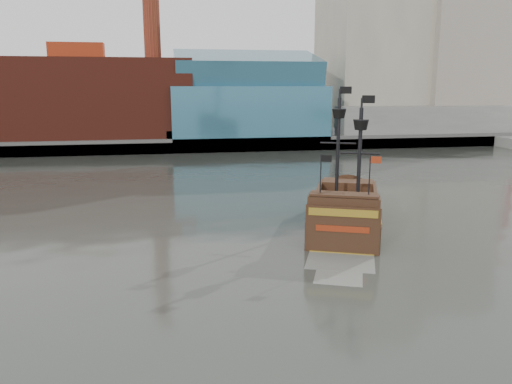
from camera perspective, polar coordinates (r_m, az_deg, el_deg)
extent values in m
plane|color=#272924|center=(32.35, 1.78, -9.98)|extent=(400.00, 400.00, 0.00)
cube|color=slate|center=(121.97, -7.42, 6.74)|extent=(220.00, 60.00, 2.00)
cube|color=#4C4C49|center=(92.65, -6.42, 5.28)|extent=(220.00, 1.00, 2.60)
cube|color=maroon|center=(102.52, -19.47, 9.93)|extent=(42.00, 18.00, 15.00)
cube|color=#306780|center=(100.77, -1.05, 9.15)|extent=(30.00, 16.00, 10.00)
cube|color=#ACA68F|center=(119.42, 13.16, 17.96)|extent=(20.00, 22.00, 46.00)
cube|color=gray|center=(123.73, 21.79, 15.36)|extent=(18.00, 18.00, 38.00)
cube|color=#ACA68F|center=(139.21, 14.29, 18.27)|extent=(24.00, 20.00, 52.00)
cube|color=slate|center=(109.95, 19.44, 7.67)|extent=(40.00, 6.00, 6.00)
cylinder|color=maroon|center=(104.51, -11.95, 20.56)|extent=(3.20, 3.20, 22.00)
cube|color=#306780|center=(100.67, -1.07, 13.70)|extent=(28.00, 14.94, 8.78)
cube|color=slate|center=(139.93, 26.94, 7.24)|extent=(4.00, 4.00, 3.00)
cube|color=black|center=(44.04, 10.13, -3.22)|extent=(10.16, 14.42, 2.88)
cube|color=#4F371D|center=(43.65, 10.21, -1.19)|extent=(9.15, 12.98, 0.33)
cube|color=black|center=(48.77, 10.42, 0.67)|extent=(5.37, 4.25, 1.11)
cube|color=black|center=(37.85, 9.98, -1.93)|extent=(5.55, 3.63, 2.00)
cube|color=black|center=(37.33, 9.82, -4.94)|extent=(5.14, 2.31, 4.44)
cube|color=olive|center=(36.71, 9.91, -2.36)|extent=(4.66, 1.97, 0.55)
cube|color=maroon|center=(37.03, 9.85, -4.19)|extent=(3.63, 1.55, 0.44)
cylinder|color=black|center=(44.54, 9.34, 4.98)|extent=(0.40, 0.40, 8.65)
cylinder|color=black|center=(40.91, 11.73, 3.80)|extent=(0.40, 0.40, 7.99)
cone|color=black|center=(44.28, 9.48, 8.83)|extent=(1.59, 1.59, 0.78)
cone|color=black|center=(40.63, 11.89, 7.52)|extent=(1.59, 1.59, 0.78)
cube|color=black|center=(44.19, 10.23, 11.39)|extent=(0.94, 0.41, 0.61)
cube|color=black|center=(40.53, 12.74, 10.30)|extent=(0.94, 0.41, 0.61)
cube|color=gray|center=(35.98, 9.64, -7.81)|extent=(5.87, 5.48, 0.02)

